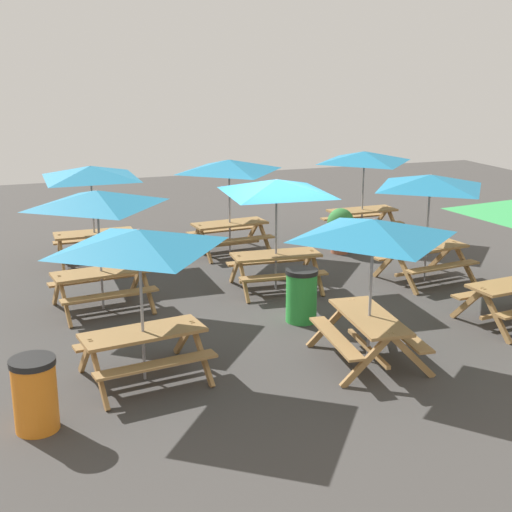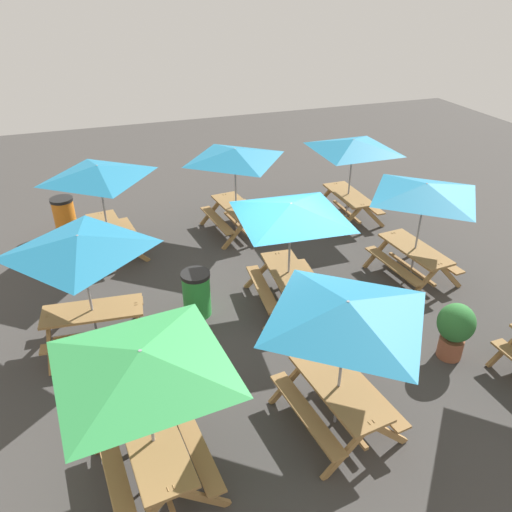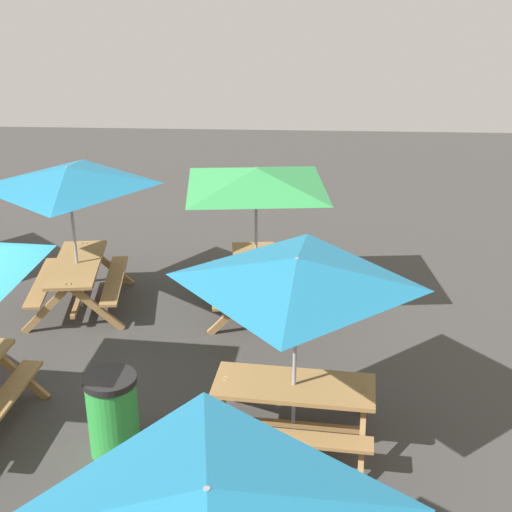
{
  "view_description": "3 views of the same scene",
  "coord_description": "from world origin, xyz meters",
  "px_view_note": "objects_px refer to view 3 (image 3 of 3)",
  "views": [
    {
      "loc": [
        -5.19,
        -12.91,
        4.62
      ],
      "look_at": [
        -0.68,
        -0.3,
        0.9
      ],
      "focal_mm": 50.0,
      "sensor_mm": 36.0,
      "label": 1
    },
    {
      "loc": [
        7.94,
        -3.27,
        6.16
      ],
      "look_at": [
        -0.68,
        -0.3,
        0.9
      ],
      "focal_mm": 35.0,
      "sensor_mm": 36.0,
      "label": 2
    },
    {
      "loc": [
        -6.76,
        -3.63,
        5.22
      ],
      "look_at": [
        3.26,
        -3.09,
        0.9
      ],
      "focal_mm": 50.0,
      "sensor_mm": 36.0,
      "label": 3
    }
  ],
  "objects_px": {
    "picnic_table_2": "(256,188)",
    "trash_bin_green": "(113,414)",
    "picnic_table_3": "(297,285)",
    "picnic_table_1": "(69,187)"
  },
  "relations": [
    {
      "from": "picnic_table_2",
      "to": "trash_bin_green",
      "type": "relative_size",
      "value": 2.87
    },
    {
      "from": "picnic_table_2",
      "to": "picnic_table_3",
      "type": "xyz_separation_m",
      "value": [
        -3.28,
        -0.6,
        0.0
      ]
    },
    {
      "from": "picnic_table_3",
      "to": "trash_bin_green",
      "type": "height_order",
      "value": "picnic_table_3"
    },
    {
      "from": "picnic_table_2",
      "to": "picnic_table_3",
      "type": "bearing_deg",
      "value": -175.58
    },
    {
      "from": "picnic_table_3",
      "to": "picnic_table_2",
      "type": "bearing_deg",
      "value": -74.13
    },
    {
      "from": "picnic_table_2",
      "to": "picnic_table_3",
      "type": "height_order",
      "value": "same"
    },
    {
      "from": "picnic_table_1",
      "to": "picnic_table_3",
      "type": "bearing_deg",
      "value": -140.52
    },
    {
      "from": "picnic_table_2",
      "to": "trash_bin_green",
      "type": "xyz_separation_m",
      "value": [
        -3.57,
        1.4,
        -1.49
      ]
    },
    {
      "from": "picnic_table_1",
      "to": "trash_bin_green",
      "type": "xyz_separation_m",
      "value": [
        -3.47,
        -1.38,
        -1.49
      ]
    },
    {
      "from": "picnic_table_1",
      "to": "picnic_table_2",
      "type": "distance_m",
      "value": 2.78
    }
  ]
}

